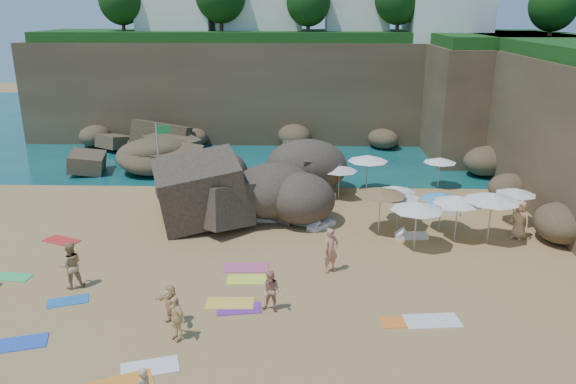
{
  "coord_description": "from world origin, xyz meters",
  "views": [
    {
      "loc": [
        2.76,
        -23.1,
        10.59
      ],
      "look_at": [
        2.0,
        3.0,
        2.0
      ],
      "focal_mm": 35.0,
      "sensor_mm": 36.0,
      "label": 1
    }
  ],
  "objects_px": {
    "parasol_1": "(396,189)",
    "person_stand_2": "(214,180)",
    "person_stand_4": "(520,220)",
    "person_stand_3": "(280,200)",
    "parasol_0": "(368,158)",
    "rock_outcrop": "(253,209)",
    "parasol_2": "(440,160)",
    "flag_pole": "(160,150)",
    "lounger_0": "(269,219)",
    "person_stand_5": "(229,188)",
    "person_stand_1": "(71,265)"
  },
  "relations": [
    {
      "from": "lounger_0",
      "to": "person_stand_5",
      "type": "distance_m",
      "value": 3.72
    },
    {
      "from": "person_stand_2",
      "to": "person_stand_4",
      "type": "xyz_separation_m",
      "value": [
        15.67,
        -6.08,
        0.01
      ]
    },
    {
      "from": "lounger_0",
      "to": "parasol_2",
      "type": "bearing_deg",
      "value": 33.08
    },
    {
      "from": "lounger_0",
      "to": "person_stand_2",
      "type": "xyz_separation_m",
      "value": [
        -3.53,
        4.13,
        0.82
      ]
    },
    {
      "from": "person_stand_3",
      "to": "person_stand_4",
      "type": "height_order",
      "value": "person_stand_4"
    },
    {
      "from": "rock_outcrop",
      "to": "flag_pole",
      "type": "bearing_deg",
      "value": 159.31
    },
    {
      "from": "person_stand_1",
      "to": "rock_outcrop",
      "type": "bearing_deg",
      "value": -149.93
    },
    {
      "from": "rock_outcrop",
      "to": "parasol_2",
      "type": "distance_m",
      "value": 12.04
    },
    {
      "from": "person_stand_4",
      "to": "flag_pole",
      "type": "bearing_deg",
      "value": -152.17
    },
    {
      "from": "parasol_0",
      "to": "person_stand_1",
      "type": "bearing_deg",
      "value": -135.71
    },
    {
      "from": "lounger_0",
      "to": "person_stand_1",
      "type": "height_order",
      "value": "person_stand_1"
    },
    {
      "from": "parasol_0",
      "to": "person_stand_2",
      "type": "height_order",
      "value": "parasol_0"
    },
    {
      "from": "parasol_0",
      "to": "person_stand_1",
      "type": "relative_size",
      "value": 1.25
    },
    {
      "from": "rock_outcrop",
      "to": "person_stand_4",
      "type": "bearing_deg",
      "value": -16.06
    },
    {
      "from": "person_stand_4",
      "to": "lounger_0",
      "type": "bearing_deg",
      "value": -143.83
    },
    {
      "from": "parasol_2",
      "to": "person_stand_2",
      "type": "relative_size",
      "value": 1.06
    },
    {
      "from": "person_stand_5",
      "to": "lounger_0",
      "type": "bearing_deg",
      "value": -74.17
    },
    {
      "from": "person_stand_1",
      "to": "person_stand_2",
      "type": "relative_size",
      "value": 1.02
    },
    {
      "from": "person_stand_3",
      "to": "flag_pole",
      "type": "bearing_deg",
      "value": 104.04
    },
    {
      "from": "flag_pole",
      "to": "person_stand_1",
      "type": "height_order",
      "value": "flag_pole"
    },
    {
      "from": "person_stand_4",
      "to": "person_stand_5",
      "type": "distance_m",
      "value": 15.29
    },
    {
      "from": "parasol_1",
      "to": "parasol_2",
      "type": "distance_m",
      "value": 6.91
    },
    {
      "from": "rock_outcrop",
      "to": "parasol_0",
      "type": "relative_size",
      "value": 3.82
    },
    {
      "from": "person_stand_4",
      "to": "person_stand_5",
      "type": "xyz_separation_m",
      "value": [
        -14.56,
        4.67,
        -0.06
      ]
    },
    {
      "from": "rock_outcrop",
      "to": "flag_pole",
      "type": "xyz_separation_m",
      "value": [
        -5.49,
        2.07,
        2.77
      ]
    },
    {
      "from": "rock_outcrop",
      "to": "person_stand_2",
      "type": "bearing_deg",
      "value": 137.61
    },
    {
      "from": "parasol_1",
      "to": "parasol_2",
      "type": "relative_size",
      "value": 1.01
    },
    {
      "from": "parasol_0",
      "to": "lounger_0",
      "type": "bearing_deg",
      "value": -137.7
    },
    {
      "from": "rock_outcrop",
      "to": "person_stand_1",
      "type": "bearing_deg",
      "value": -124.02
    },
    {
      "from": "person_stand_2",
      "to": "parasol_1",
      "type": "bearing_deg",
      "value": -177.38
    },
    {
      "from": "parasol_2",
      "to": "lounger_0",
      "type": "bearing_deg",
      "value": -148.93
    },
    {
      "from": "parasol_0",
      "to": "parasol_2",
      "type": "distance_m",
      "value": 4.64
    },
    {
      "from": "parasol_2",
      "to": "person_stand_4",
      "type": "relative_size",
      "value": 1.05
    },
    {
      "from": "person_stand_2",
      "to": "person_stand_4",
      "type": "bearing_deg",
      "value": -177.15
    },
    {
      "from": "person_stand_5",
      "to": "person_stand_4",
      "type": "bearing_deg",
      "value": -43.49
    },
    {
      "from": "parasol_0",
      "to": "person_stand_4",
      "type": "bearing_deg",
      "value": -47.06
    },
    {
      "from": "parasol_0",
      "to": "person_stand_3",
      "type": "xyz_separation_m",
      "value": [
        -5.09,
        -4.06,
        -1.3
      ]
    },
    {
      "from": "person_stand_5",
      "to": "parasol_2",
      "type": "bearing_deg",
      "value": -10.65
    },
    {
      "from": "parasol_0",
      "to": "flag_pole",
      "type": "bearing_deg",
      "value": -174.46
    },
    {
      "from": "parasol_1",
      "to": "person_stand_2",
      "type": "height_order",
      "value": "parasol_1"
    },
    {
      "from": "parasol_2",
      "to": "person_stand_5",
      "type": "distance_m",
      "value": 12.99
    },
    {
      "from": "person_stand_2",
      "to": "person_stand_4",
      "type": "height_order",
      "value": "person_stand_4"
    },
    {
      "from": "flag_pole",
      "to": "person_stand_3",
      "type": "height_order",
      "value": "flag_pole"
    },
    {
      "from": "parasol_0",
      "to": "parasol_1",
      "type": "relative_size",
      "value": 1.19
    },
    {
      "from": "rock_outcrop",
      "to": "person_stand_1",
      "type": "distance_m",
      "value": 11.37
    },
    {
      "from": "parasol_0",
      "to": "person_stand_4",
      "type": "relative_size",
      "value": 1.27
    },
    {
      "from": "person_stand_2",
      "to": "person_stand_5",
      "type": "bearing_deg",
      "value": 152.34
    },
    {
      "from": "flag_pole",
      "to": "lounger_0",
      "type": "distance_m",
      "value": 8.04
    },
    {
      "from": "person_stand_1",
      "to": "lounger_0",
      "type": "bearing_deg",
      "value": -160.18
    },
    {
      "from": "flag_pole",
      "to": "parasol_0",
      "type": "height_order",
      "value": "flag_pole"
    }
  ]
}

